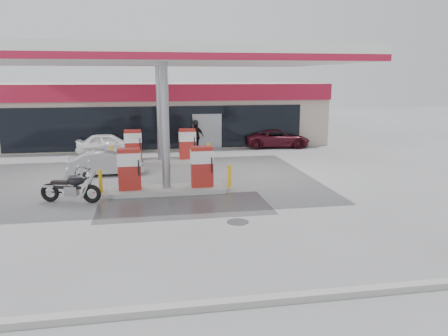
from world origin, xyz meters
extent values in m
plane|color=gray|center=(0.00, 0.00, 0.00)|extent=(90.00, 90.00, 0.00)
cube|color=#4C4C4F|center=(0.50, 0.00, 0.00)|extent=(6.00, 3.00, 0.00)
cylinder|color=#38383A|center=(2.00, -2.00, 0.00)|extent=(0.70, 0.70, 0.01)
cube|color=gray|center=(0.00, -7.00, 0.07)|extent=(28.00, 0.25, 0.15)
cube|color=#B9AE9B|center=(0.00, 16.00, 2.00)|extent=(22.00, 8.00, 4.00)
cube|color=black|center=(0.00, 11.97, 1.40)|extent=(18.00, 0.10, 2.60)
cube|color=maroon|center=(0.00, 11.90, 3.50)|extent=(22.00, 0.25, 1.00)
cube|color=navy|center=(7.00, 11.85, 3.50)|extent=(3.50, 0.12, 0.80)
cube|color=gray|center=(3.00, 11.93, 1.10)|extent=(1.80, 0.14, 2.20)
cube|color=silver|center=(0.00, 5.00, 5.30)|extent=(16.00, 10.00, 0.60)
cube|color=maroon|center=(0.00, 0.05, 5.12)|extent=(16.00, 0.12, 0.24)
cube|color=maroon|center=(0.00, 9.95, 5.12)|extent=(16.00, 0.12, 0.24)
cylinder|color=gray|center=(0.00, 2.00, 2.59)|extent=(0.32, 0.32, 5.00)
cylinder|color=gray|center=(0.00, 8.00, 2.59)|extent=(0.32, 0.32, 5.00)
cube|color=#9E9E99|center=(0.00, 2.00, 0.09)|extent=(4.50, 1.30, 0.18)
cube|color=maroon|center=(-1.40, 2.00, 0.98)|extent=(0.85, 0.48, 1.60)
cube|color=maroon|center=(1.40, 2.00, 0.98)|extent=(0.85, 0.48, 1.60)
cube|color=silver|center=(-1.40, 2.00, 1.38)|extent=(0.88, 0.52, 0.50)
cube|color=silver|center=(1.40, 2.00, 1.38)|extent=(0.88, 0.52, 0.50)
cylinder|color=#F0B10D|center=(-2.50, 2.00, 0.54)|extent=(0.14, 0.14, 0.90)
cylinder|color=#F0B10D|center=(2.50, 2.00, 0.54)|extent=(0.14, 0.14, 0.90)
cube|color=#9E9E99|center=(0.00, 8.00, 0.09)|extent=(4.50, 1.30, 0.18)
cube|color=maroon|center=(-1.40, 8.00, 0.98)|extent=(0.85, 0.48, 1.60)
cube|color=maroon|center=(1.40, 8.00, 0.98)|extent=(0.85, 0.48, 1.60)
cube|color=silver|center=(-1.40, 8.00, 1.38)|extent=(0.88, 0.52, 0.50)
cube|color=silver|center=(1.40, 8.00, 1.38)|extent=(0.88, 0.52, 0.50)
cylinder|color=#F0B10D|center=(-2.50, 8.00, 0.54)|extent=(0.14, 0.14, 0.90)
cylinder|color=#F0B10D|center=(2.50, 8.00, 0.54)|extent=(0.14, 0.14, 0.90)
torus|color=black|center=(-2.72, 0.97, 0.34)|extent=(0.70, 0.35, 0.69)
torus|color=black|center=(-4.23, 1.42, 0.34)|extent=(0.70, 0.35, 0.69)
cube|color=gray|center=(-3.43, 1.18, 0.44)|extent=(0.52, 0.39, 0.34)
cube|color=black|center=(-3.60, 1.23, 0.55)|extent=(1.02, 0.40, 0.09)
ellipsoid|color=black|center=(-3.27, 1.13, 0.80)|extent=(0.72, 0.53, 0.32)
cube|color=black|center=(-3.82, 1.30, 0.73)|extent=(0.68, 0.44, 0.11)
cylinder|color=silver|center=(-2.94, 1.04, 1.15)|extent=(0.29, 0.85, 0.04)
sphere|color=silver|center=(-2.81, 1.00, 1.01)|extent=(0.21, 0.21, 0.21)
cylinder|color=silver|center=(-3.94, 1.50, 0.32)|extent=(1.01, 0.38, 0.09)
imported|color=white|center=(-2.89, 11.20, 0.62)|extent=(3.69, 1.56, 1.25)
imported|color=#535257|center=(0.24, 9.00, 0.82)|extent=(0.80, 0.93, 1.64)
imported|color=#989AA0|center=(-2.58, 5.60, 0.56)|extent=(3.48, 1.36, 1.13)
imported|color=black|center=(-8.70, 14.00, 0.59)|extent=(4.25, 2.26, 1.17)
imported|color=#4C101D|center=(7.54, 12.00, 0.58)|extent=(4.31, 2.29, 1.15)
imported|color=black|center=(2.26, 11.54, 0.88)|extent=(1.11, 0.72, 1.76)
camera|label=1|loc=(-0.72, -14.72, 4.47)|focal=35.00mm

